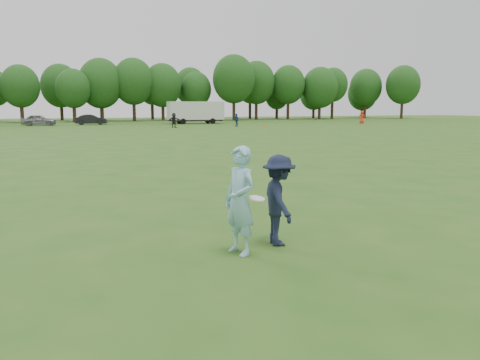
{
  "coord_description": "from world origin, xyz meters",
  "views": [
    {
      "loc": [
        -3.6,
        -7.91,
        2.53
      ],
      "look_at": [
        -0.4,
        0.53,
        1.1
      ],
      "focal_mm": 35.0,
      "sensor_mm": 36.0,
      "label": 1
    }
  ],
  "objects_px": {
    "car_f": "(91,120)",
    "defender": "(279,200)",
    "car_e": "(39,120)",
    "player_far_b": "(236,120)",
    "cargo_trailer": "(196,111)",
    "thrower": "(240,201)",
    "field_cone": "(265,126)",
    "player_far_c": "(362,117)",
    "player_far_d": "(174,120)"
  },
  "relations": [
    {
      "from": "car_e",
      "to": "thrower",
      "type": "bearing_deg",
      "value": -168.07
    },
    {
      "from": "car_f",
      "to": "player_far_d",
      "type": "bearing_deg",
      "value": -138.04
    },
    {
      "from": "thrower",
      "to": "defender",
      "type": "distance_m",
      "value": 0.89
    },
    {
      "from": "thrower",
      "to": "cargo_trailer",
      "type": "bearing_deg",
      "value": 146.65
    },
    {
      "from": "player_far_b",
      "to": "cargo_trailer",
      "type": "xyz_separation_m",
      "value": [
        -2.3,
        10.94,
        0.97
      ]
    },
    {
      "from": "thrower",
      "to": "cargo_trailer",
      "type": "relative_size",
      "value": 0.21
    },
    {
      "from": "car_f",
      "to": "defender",
      "type": "bearing_deg",
      "value": -172.73
    },
    {
      "from": "player_far_b",
      "to": "thrower",
      "type": "bearing_deg",
      "value": -36.63
    },
    {
      "from": "defender",
      "to": "car_f",
      "type": "height_order",
      "value": "defender"
    },
    {
      "from": "player_far_d",
      "to": "player_far_b",
      "type": "bearing_deg",
      "value": -17.93
    },
    {
      "from": "field_cone",
      "to": "defender",
      "type": "bearing_deg",
      "value": -113.47
    },
    {
      "from": "defender",
      "to": "field_cone",
      "type": "distance_m",
      "value": 49.43
    },
    {
      "from": "thrower",
      "to": "player_far_d",
      "type": "bearing_deg",
      "value": 149.85
    },
    {
      "from": "field_cone",
      "to": "cargo_trailer",
      "type": "distance_m",
      "value": 14.72
    },
    {
      "from": "car_e",
      "to": "player_far_b",
      "type": "bearing_deg",
      "value": -108.99
    },
    {
      "from": "car_e",
      "to": "car_f",
      "type": "xyz_separation_m",
      "value": [
        6.59,
        0.78,
        -0.03
      ]
    },
    {
      "from": "field_cone",
      "to": "cargo_trailer",
      "type": "height_order",
      "value": "cargo_trailer"
    },
    {
      "from": "player_far_c",
      "to": "car_e",
      "type": "bearing_deg",
      "value": 24.26
    },
    {
      "from": "player_far_d",
      "to": "field_cone",
      "type": "xyz_separation_m",
      "value": [
        10.81,
        -2.19,
        -0.73
      ]
    },
    {
      "from": "player_far_c",
      "to": "cargo_trailer",
      "type": "height_order",
      "value": "cargo_trailer"
    },
    {
      "from": "player_far_c",
      "to": "car_f",
      "type": "xyz_separation_m",
      "value": [
        -37.62,
        9.21,
        -0.23
      ]
    },
    {
      "from": "car_e",
      "to": "car_f",
      "type": "relative_size",
      "value": 1.01
    },
    {
      "from": "player_far_b",
      "to": "cargo_trailer",
      "type": "distance_m",
      "value": 11.22
    },
    {
      "from": "thrower",
      "to": "defender",
      "type": "height_order",
      "value": "thrower"
    },
    {
      "from": "player_far_b",
      "to": "field_cone",
      "type": "height_order",
      "value": "player_far_b"
    },
    {
      "from": "player_far_b",
      "to": "field_cone",
      "type": "distance_m",
      "value": 3.93
    },
    {
      "from": "field_cone",
      "to": "cargo_trailer",
      "type": "xyz_separation_m",
      "value": [
        -4.96,
        13.76,
        1.63
      ]
    },
    {
      "from": "thrower",
      "to": "cargo_trailer",
      "type": "xyz_separation_m",
      "value": [
        15.58,
        59.35,
        0.84
      ]
    },
    {
      "from": "defender",
      "to": "player_far_c",
      "type": "height_order",
      "value": "player_far_c"
    },
    {
      "from": "player_far_d",
      "to": "cargo_trailer",
      "type": "height_order",
      "value": "cargo_trailer"
    },
    {
      "from": "defender",
      "to": "car_f",
      "type": "bearing_deg",
      "value": 8.89
    },
    {
      "from": "player_far_d",
      "to": "cargo_trailer",
      "type": "bearing_deg",
      "value": 40.8
    },
    {
      "from": "player_far_c",
      "to": "car_f",
      "type": "distance_m",
      "value": 38.73
    },
    {
      "from": "defender",
      "to": "thrower",
      "type": "bearing_deg",
      "value": 115.4
    },
    {
      "from": "player_far_c",
      "to": "car_f",
      "type": "height_order",
      "value": "player_far_c"
    },
    {
      "from": "player_far_b",
      "to": "player_far_d",
      "type": "relative_size",
      "value": 0.92
    },
    {
      "from": "thrower",
      "to": "car_e",
      "type": "bearing_deg",
      "value": 166.68
    },
    {
      "from": "car_f",
      "to": "cargo_trailer",
      "type": "relative_size",
      "value": 0.47
    },
    {
      "from": "field_cone",
      "to": "player_far_b",
      "type": "bearing_deg",
      "value": 133.26
    },
    {
      "from": "player_far_d",
      "to": "car_e",
      "type": "xyz_separation_m",
      "value": [
        -15.29,
        11.86,
        -0.15
      ]
    },
    {
      "from": "player_far_c",
      "to": "field_cone",
      "type": "xyz_separation_m",
      "value": [
        -18.11,
        -5.63,
        -0.78
      ]
    },
    {
      "from": "field_cone",
      "to": "car_f",
      "type": "bearing_deg",
      "value": 142.75
    },
    {
      "from": "player_far_d",
      "to": "car_e",
      "type": "distance_m",
      "value": 19.35
    },
    {
      "from": "player_far_b",
      "to": "player_far_d",
      "type": "bearing_deg",
      "value": -101.95
    },
    {
      "from": "player_far_b",
      "to": "car_f",
      "type": "bearing_deg",
      "value": -141.85
    },
    {
      "from": "car_f",
      "to": "player_far_b",
      "type": "bearing_deg",
      "value": -118.04
    },
    {
      "from": "thrower",
      "to": "car_f",
      "type": "height_order",
      "value": "thrower"
    },
    {
      "from": "defender",
      "to": "car_e",
      "type": "bearing_deg",
      "value": 15.22
    },
    {
      "from": "field_cone",
      "to": "car_e",
      "type": "bearing_deg",
      "value": 151.7
    },
    {
      "from": "player_far_b",
      "to": "player_far_c",
      "type": "height_order",
      "value": "player_far_c"
    }
  ]
}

